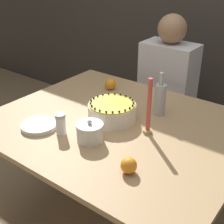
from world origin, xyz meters
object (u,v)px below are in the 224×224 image
Objects in this scene: candle at (149,111)px; bottle at (160,99)px; sugar_bowl at (90,132)px; cake at (112,111)px; sugar_shaker at (61,124)px; person_man_blue_shirt at (166,103)px.

candle reaches higher than bottle.
sugar_bowl is at bearing -105.72° from bottle.
sugar_bowl reaches higher than cake.
person_man_blue_shirt is at bearing 86.40° from sugar_shaker.
sugar_bowl is (0.05, -0.25, -0.00)m from cake.
cake is 0.29m from bottle.
candle is at bearing -0.58° from cake.
person_man_blue_shirt reaches higher than sugar_bowl.
person_man_blue_shirt is at bearing 112.94° from bottle.
cake is 0.22× the size of person_man_blue_shirt.
sugar_bowl is at bearing 14.87° from sugar_shaker.
sugar_bowl is 0.17m from sugar_shaker.
cake is at bearing 67.96° from sugar_shaker.
sugar_bowl is 0.32m from candle.
candle reaches higher than cake.
sugar_bowl is at bearing 95.50° from person_man_blue_shirt.
cake is 1.96× the size of sugar_bowl.
candle is 1.20× the size of bottle.
sugar_bowl is 0.11× the size of person_man_blue_shirt.
candle is at bearing 110.59° from person_man_blue_shirt.
candle is 0.89m from person_man_blue_shirt.
person_man_blue_shirt is (-0.05, 0.77, -0.26)m from cake.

